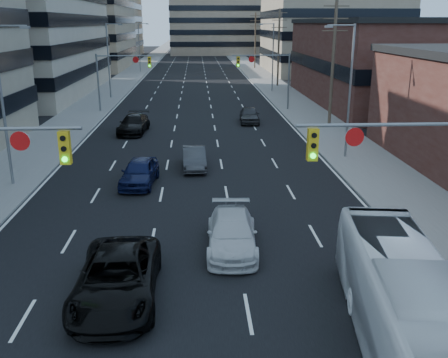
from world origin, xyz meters
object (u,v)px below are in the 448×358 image
black_pickup (117,278)px  sedan_blue (139,172)px  white_van (232,233)px  transit_bus (408,310)px

black_pickup → sedan_blue: bearing=91.9°
black_pickup → sedan_blue: (-0.61, 12.73, -0.04)m
white_van → sedan_blue: size_ratio=1.10×
black_pickup → sedan_blue: size_ratio=1.29×
sedan_blue → black_pickup: bearing=-82.0°
white_van → black_pickup: bearing=-135.1°
black_pickup → white_van: 5.60m
white_van → sedan_blue: sedan_blue is taller
black_pickup → sedan_blue: black_pickup is taller
transit_bus → white_van: bearing=128.9°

